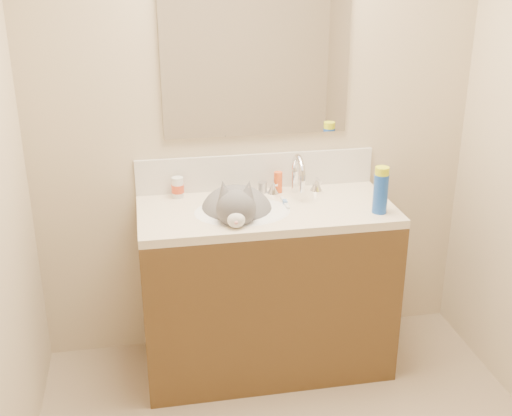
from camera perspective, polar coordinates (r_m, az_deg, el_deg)
name	(u,v)px	position (r m, az deg, el deg)	size (l,w,h in m)	color
room_shell	(334,131)	(1.91, 6.92, 6.84)	(2.24, 2.54, 2.52)	#C1AE90
vanity_cabinet	(266,291)	(3.20, 0.90, -7.42)	(1.20, 0.55, 0.82)	#4F361B
counter_slab	(267,211)	(3.01, 0.95, -0.28)	(1.20, 0.55, 0.04)	beige
basin	(243,225)	(2.99, -1.20, -1.54)	(0.45, 0.36, 0.14)	white
faucet	(297,178)	(3.14, 3.69, 2.67)	(0.28, 0.20, 0.21)	silver
cat	(237,212)	(2.98, -1.69, -0.39)	(0.40, 0.50, 0.35)	#514E51
backsplash	(256,171)	(3.22, 0.03, 3.28)	(1.20, 0.02, 0.18)	silver
mirror	(256,52)	(3.08, 0.03, 13.74)	(0.90, 0.02, 0.80)	white
pill_bottle	(178,187)	(3.13, -6.98, 1.83)	(0.06, 0.06, 0.10)	silver
pill_label	(178,189)	(3.13, -6.97, 1.73)	(0.06, 0.06, 0.04)	#CD4222
silver_jar	(262,187)	(3.18, 0.56, 1.85)	(0.05, 0.05, 0.06)	#B7B7BC
amber_bottle	(278,182)	(3.18, 1.98, 2.31)	(0.04, 0.04, 0.11)	#D74C19
toothbrush	(285,203)	(3.05, 2.60, 0.48)	(0.02, 0.14, 0.01)	silver
toothbrush_head	(285,202)	(3.05, 2.60, 0.55)	(0.02, 0.03, 0.02)	#5F8AC9
spray_can	(380,194)	(2.97, 11.00, 1.25)	(0.07, 0.07, 0.18)	#1847AC
spray_cap	(382,171)	(2.93, 11.15, 3.22)	(0.06, 0.06, 0.04)	#CDDB17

